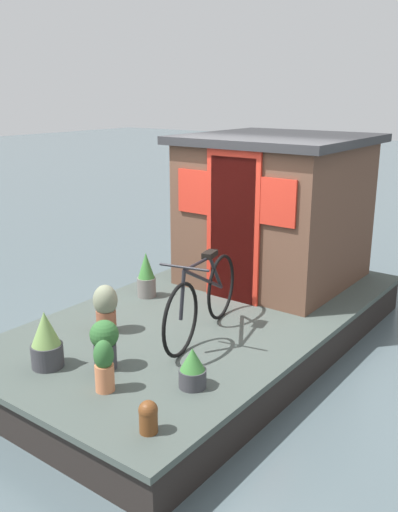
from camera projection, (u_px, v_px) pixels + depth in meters
The scene contains 11 objects.
ground_plane at pixel (209, 346), 6.44m from camera, with size 60.00×60.00×0.00m, color #4C5B60.
houseboat_deck at pixel (209, 329), 6.38m from camera, with size 5.10×2.73×0.44m.
houseboat_cabin at pixel (275, 209), 7.15m from camera, with size 2.15×2.11×1.88m.
bicycle at pixel (203, 299), 5.59m from camera, with size 1.68×0.54×0.86m.
potted_plant_geranium at pixel (46, 341), 4.97m from camera, with size 0.29×0.29×0.53m.
potted_plant_lavender at pixel (104, 365), 4.57m from camera, with size 0.17×0.17×0.45m.
potted_plant_succulent at pixel (192, 369), 4.65m from camera, with size 0.24×0.24×0.35m.
potted_plant_basil at pixel (106, 307), 5.70m from camera, with size 0.25×0.25×0.51m.
potted_plant_ivy at pixel (146, 276), 6.70m from camera, with size 0.22×0.22×0.55m.
potted_plant_sage at pixel (105, 342), 4.95m from camera, with size 0.26×0.26×0.46m.
mooring_bollard at pixel (148, 416), 4.03m from camera, with size 0.14×0.14×0.25m.
Camera 1 is at (-4.78, -3.43, 2.84)m, focal length 38.96 mm.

